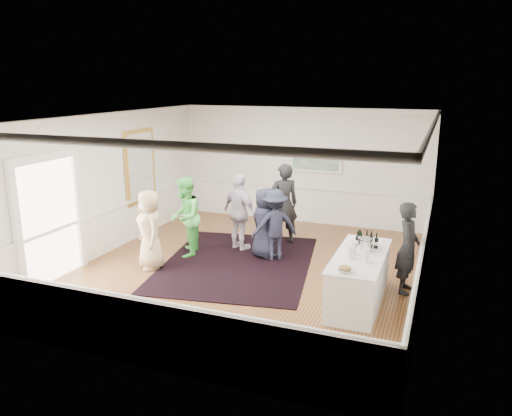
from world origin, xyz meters
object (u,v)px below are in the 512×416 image
at_px(bartender, 408,248).
at_px(nut_bowl, 345,270).
at_px(guest_lilac, 240,212).
at_px(guest_tan, 150,230).
at_px(guest_dark_a, 275,225).
at_px(guest_dark_b, 284,204).
at_px(guest_green, 185,217).
at_px(guest_navy, 265,223).
at_px(ice_bucket, 365,245).
at_px(serving_table, 359,279).

bearing_deg(bartender, nut_bowl, 155.04).
relative_size(bartender, guest_lilac, 0.96).
bearing_deg(guest_tan, guest_dark_a, 73.74).
relative_size(bartender, guest_dark_b, 0.88).
bearing_deg(guest_tan, guest_green, 113.66).
distance_m(guest_dark_a, guest_navy, 0.26).
bearing_deg(guest_lilac, guest_green, 65.76).
height_order(bartender, guest_dark_b, guest_dark_b).
xyz_separation_m(guest_lilac, ice_bucket, (3.16, -1.71, 0.12)).
distance_m(serving_table, guest_green, 4.29).
relative_size(bartender, ice_bucket, 6.69).
bearing_deg(ice_bucket, guest_dark_a, 148.07).
distance_m(guest_green, nut_bowl, 4.50).
bearing_deg(guest_green, serving_table, 55.25).
height_order(ice_bucket, nut_bowl, ice_bucket).
distance_m(serving_table, nut_bowl, 1.03).
height_order(guest_dark_a, nut_bowl, guest_dark_a).
distance_m(guest_tan, guest_green, 1.02).
distance_m(serving_table, bartender, 1.18).
height_order(guest_lilac, guest_navy, guest_lilac).
bearing_deg(guest_tan, guest_lilac, 95.50).
height_order(serving_table, bartender, bartender).
height_order(serving_table, nut_bowl, nut_bowl).
distance_m(bartender, guest_dark_b, 3.61).
relative_size(bartender, guest_tan, 1.02).
distance_m(guest_dark_a, guest_dark_b, 1.17).
bearing_deg(guest_dark_a, nut_bowl, 92.45).
height_order(bartender, nut_bowl, bartender).
bearing_deg(guest_dark_b, guest_lilac, 9.17).
relative_size(guest_tan, guest_dark_a, 1.06).
bearing_deg(guest_tan, bartender, 48.85).
relative_size(serving_table, guest_green, 1.24).
relative_size(serving_table, guest_tan, 1.32).
xyz_separation_m(serving_table, nut_bowl, (-0.09, -0.90, 0.49)).
xyz_separation_m(guest_dark_a, guest_dark_b, (-0.17, 1.14, 0.19)).
distance_m(guest_lilac, guest_navy, 0.79).
distance_m(serving_table, guest_navy, 2.93).
height_order(guest_green, guest_dark_a, guest_green).
xyz_separation_m(guest_dark_b, nut_bowl, (2.22, -3.64, -0.04)).
distance_m(guest_lilac, guest_dark_a, 1.05).
relative_size(guest_lilac, nut_bowl, 7.40).
xyz_separation_m(serving_table, guest_navy, (-2.40, 1.64, 0.34)).
height_order(guest_lilac, nut_bowl, guest_lilac).
bearing_deg(guest_lilac, guest_dark_a, -174.08).
relative_size(guest_lilac, guest_dark_b, 0.91).
relative_size(bartender, guest_green, 0.96).
relative_size(bartender, guest_dark_a, 1.09).
bearing_deg(serving_table, guest_tan, 178.09).
height_order(bartender, guest_green, guest_green).
bearing_deg(serving_table, guest_navy, 145.60).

